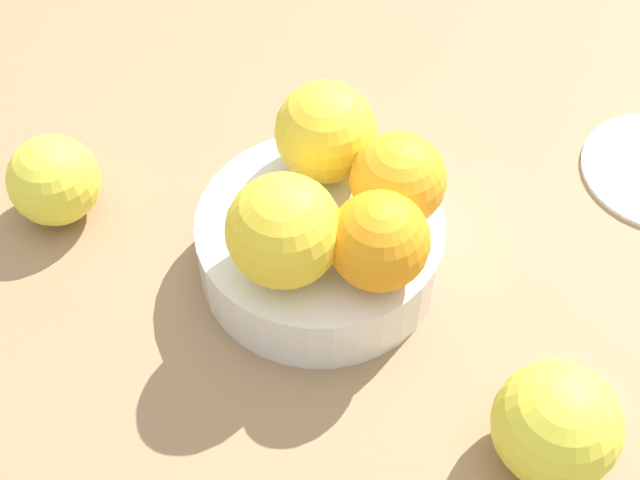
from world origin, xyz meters
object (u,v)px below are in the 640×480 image
at_px(orange_in_bowl_3, 284,231).
at_px(fruit_bowl, 320,245).
at_px(orange_in_bowl_0, 398,180).
at_px(orange_loose_1, 54,180).
at_px(orange_in_bowl_1, 326,132).
at_px(orange_in_bowl_2, 379,241).
at_px(orange_loose_0, 556,425).

bearing_deg(orange_in_bowl_3, fruit_bowl, -48.32).
distance_m(orange_in_bowl_0, orange_loose_1, 0.27).
distance_m(orange_in_bowl_1, orange_in_bowl_3, 0.10).
relative_size(orange_in_bowl_1, orange_in_bowl_2, 1.09).
xyz_separation_m(orange_loose_0, orange_loose_1, (0.31, 0.28, -0.01)).
height_order(orange_in_bowl_0, orange_in_bowl_3, orange_in_bowl_3).
height_order(orange_in_bowl_1, orange_in_bowl_3, orange_in_bowl_3).
bearing_deg(orange_in_bowl_3, orange_in_bowl_1, -33.83).
distance_m(fruit_bowl, orange_in_bowl_1, 0.09).
relative_size(fruit_bowl, orange_loose_0, 2.21).
relative_size(orange_in_bowl_0, orange_in_bowl_3, 0.87).
relative_size(fruit_bowl, orange_in_bowl_0, 2.67).
bearing_deg(orange_in_bowl_0, fruit_bowl, 83.65).
height_order(orange_in_bowl_1, orange_loose_1, orange_in_bowl_1).
xyz_separation_m(orange_in_bowl_0, orange_in_bowl_1, (0.06, 0.04, 0.00)).
height_order(orange_in_bowl_1, orange_loose_0, orange_in_bowl_1).
xyz_separation_m(orange_in_bowl_2, orange_loose_0, (-0.14, -0.07, -0.05)).
height_order(orange_in_bowl_2, orange_loose_0, orange_in_bowl_2).
bearing_deg(orange_in_bowl_1, orange_in_bowl_3, 146.17).
height_order(fruit_bowl, orange_loose_1, orange_loose_1).
xyz_separation_m(orange_in_bowl_3, orange_loose_1, (0.15, 0.15, -0.06)).
bearing_deg(orange_in_bowl_2, orange_loose_0, -152.05).
distance_m(orange_in_bowl_0, orange_in_bowl_2, 0.06).
relative_size(orange_in_bowl_1, orange_loose_0, 0.91).
distance_m(orange_in_bowl_3, orange_loose_1, 0.22).
distance_m(orange_in_bowl_0, orange_in_bowl_1, 0.07).
bearing_deg(orange_in_bowl_3, orange_in_bowl_2, -111.22).
relative_size(orange_in_bowl_0, orange_in_bowl_1, 0.91).
xyz_separation_m(fruit_bowl, orange_in_bowl_0, (-0.01, -0.06, 0.06)).
xyz_separation_m(orange_in_bowl_0, orange_loose_0, (-0.19, -0.04, -0.05)).
bearing_deg(orange_in_bowl_0, orange_loose_0, -167.18).
bearing_deg(orange_in_bowl_2, orange_loose_1, 51.00).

